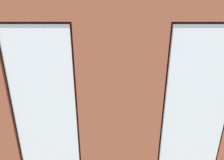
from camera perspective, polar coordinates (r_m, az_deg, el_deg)
name	(u,v)px	position (r m, az deg, el deg)	size (l,w,h in m)	color
ground_plane	(116,116)	(6.14, 1.07, -9.39)	(6.46, 5.91, 0.10)	#99663D
brick_wall_with_windows	(120,118)	(3.12, 2.02, -9.77)	(5.86, 0.30, 3.13)	#9E5138
couch_by_window	(112,153)	(4.36, 0.05, -18.52)	(1.92, 0.87, 0.80)	black
couch_left	(205,113)	(6.01, 23.18, -7.96)	(0.93, 1.83, 0.80)	black
coffee_table	(103,99)	(6.17, -2.43, -4.87)	(1.45, 0.77, 0.41)	olive
cup_ceramic	(87,97)	(6.05, -6.61, -4.53)	(0.08, 0.08, 0.09)	silver
candle_jar	(106,97)	(6.02, -1.46, -4.56)	(0.08, 0.08, 0.10)	#B7333D
table_plant_small	(96,92)	(6.19, -4.10, -3.07)	(0.14, 0.14, 0.22)	brown
remote_silver	(103,97)	(6.14, -2.44, -4.37)	(0.05, 0.17, 0.02)	#B2B2B7
remote_gray	(117,95)	(6.25, 1.26, -3.83)	(0.05, 0.17, 0.02)	#59595B
media_console	(29,95)	(6.94, -20.84, -3.80)	(1.12, 0.42, 0.58)	black
tv_flatscreen	(26,74)	(6.69, -21.62, 1.44)	(1.13, 0.20, 0.77)	black
papasan_chair	(96,75)	(7.64, -4.26, 1.30)	(1.08, 1.08, 0.69)	olive
potted_plant_corner_near_left	(184,67)	(7.99, 18.31, 3.12)	(1.00, 1.05, 1.25)	#9E5638
potted_plant_by_left_couch	(175,88)	(6.97, 16.19, -2.09)	(0.28, 0.28, 0.61)	brown
potted_plant_foreground_right	(49,66)	(7.80, -16.24, 3.51)	(0.91, 0.99, 1.21)	#47423D
potted_plant_mid_room_small	(135,94)	(6.45, 5.91, -3.64)	(0.40, 0.40, 0.56)	brown
potted_plant_beside_window_right	(14,134)	(4.34, -24.22, -12.85)	(1.16, 1.03, 1.40)	beige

